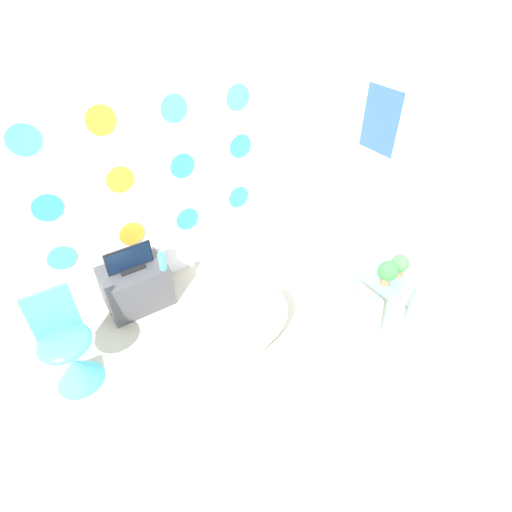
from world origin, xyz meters
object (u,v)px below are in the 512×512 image
at_px(bathtub, 234,326).
at_px(tv, 130,260).
at_px(chair, 71,357).
at_px(vase, 162,261).
at_px(potted_plant_right, 400,265).
at_px(potted_plant_left, 388,272).

bearing_deg(bathtub, tv, 115.88).
bearing_deg(tv, bathtub, -64.12).
distance_m(chair, tv, 0.91).
height_order(vase, potted_plant_right, potted_plant_right).
relative_size(bathtub, vase, 5.40).
bearing_deg(potted_plant_left, tv, 139.80).
distance_m(potted_plant_left, potted_plant_right, 0.17).
xyz_separation_m(bathtub, tv, (-0.47, 0.96, 0.23)).
height_order(bathtub, chair, chair).
bearing_deg(potted_plant_right, vase, 142.22).
xyz_separation_m(tv, potted_plant_right, (1.83, -1.38, 0.07)).
relative_size(bathtub, tv, 2.43).
relative_size(bathtub, chair, 1.21).
height_order(bathtub, potted_plant_left, potted_plant_left).
bearing_deg(tv, potted_plant_left, -40.20).
distance_m(vase, potted_plant_left, 1.90).
bearing_deg(bathtub, potted_plant_left, -20.30).
distance_m(chair, vase, 1.03).
relative_size(tv, vase, 2.22).
xyz_separation_m(bathtub, potted_plant_right, (1.36, -0.42, 0.30)).
relative_size(bathtub, potted_plant_left, 4.57).
relative_size(vase, potted_plant_right, 0.91).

